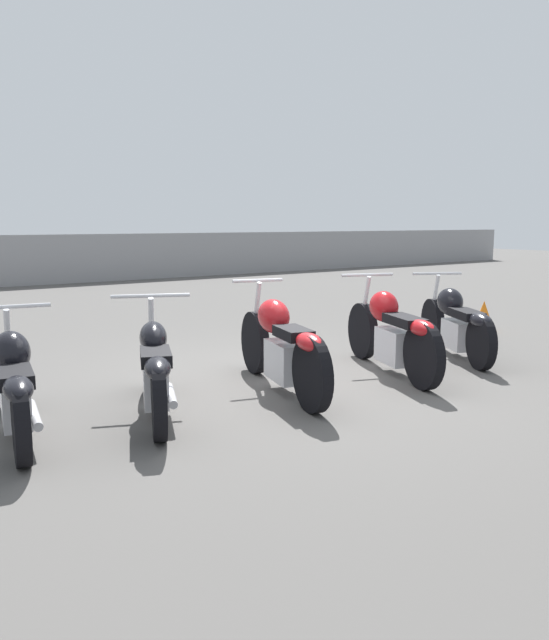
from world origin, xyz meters
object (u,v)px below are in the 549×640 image
object	(u,v)px
motorcycle_slot_3	(392,333)
traffic_cone_near	(484,317)
motorcycle_slot_2	(282,345)
motorcycle_slot_0	(14,385)
motorcycle_slot_1	(155,369)
motorcycle_slot_4	(456,322)

from	to	relation	value
motorcycle_slot_3	traffic_cone_near	xyz separation A→B (m)	(3.00, 1.02, -0.21)
motorcycle_slot_2	traffic_cone_near	distance (m)	4.52
motorcycle_slot_0	traffic_cone_near	distance (m)	6.90
motorcycle_slot_1	motorcycle_slot_4	bearing A→B (deg)	23.25
traffic_cone_near	motorcycle_slot_2	bearing A→B (deg)	-168.19
motorcycle_slot_1	traffic_cone_near	world-z (taller)	motorcycle_slot_1
motorcycle_slot_0	motorcycle_slot_1	world-z (taller)	motorcycle_slot_1
motorcycle_slot_2	traffic_cone_near	xyz separation A→B (m)	(4.41, 0.92, -0.22)
motorcycle_slot_2	motorcycle_slot_0	bearing A→B (deg)	-168.29
motorcycle_slot_0	motorcycle_slot_2	xyz separation A→B (m)	(2.44, -0.12, 0.05)
motorcycle_slot_0	traffic_cone_near	xyz separation A→B (m)	(6.85, 0.80, -0.17)
motorcycle_slot_0	motorcycle_slot_4	distance (m)	5.13
motorcycle_slot_3	traffic_cone_near	world-z (taller)	motorcycle_slot_3
motorcycle_slot_2	motorcycle_slot_3	size ratio (longest dim) A/B	1.05
motorcycle_slot_0	traffic_cone_near	world-z (taller)	motorcycle_slot_0
motorcycle_slot_1	motorcycle_slot_2	distance (m)	1.34
motorcycle_slot_1	motorcycle_slot_3	bearing A→B (deg)	20.44
motorcycle_slot_0	motorcycle_slot_4	xyz separation A→B (m)	(5.13, -0.06, 0.02)
traffic_cone_near	motorcycle_slot_3	bearing A→B (deg)	-161.19
motorcycle_slot_4	motorcycle_slot_0	bearing A→B (deg)	-151.91
motorcycle_slot_0	motorcycle_slot_3	xyz separation A→B (m)	(3.86, -0.22, 0.04)
motorcycle_slot_2	motorcycle_slot_4	distance (m)	2.69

